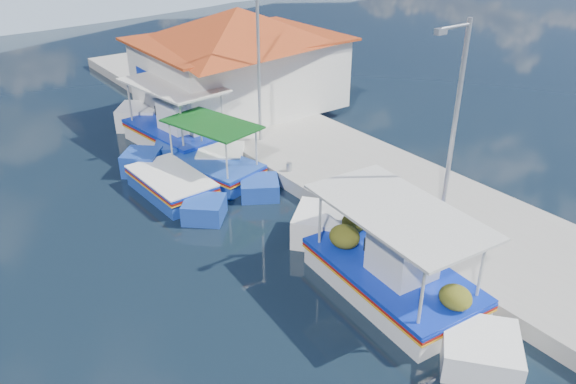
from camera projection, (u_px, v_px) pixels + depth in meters
ground at (367, 364)px, 12.05m from camera, size 160.00×160.00×0.00m
quay at (372, 182)px, 19.32m from camera, size 5.00×44.00×0.50m
bollards at (341, 197)px, 17.50m from camera, size 0.20×17.20×0.30m
main_caique at (389, 274)px, 14.09m from camera, size 2.78×8.14×2.69m
caique_green_canopy at (214, 168)px, 20.08m from camera, size 2.85×6.05×2.33m
caique_blue_hull at (171, 186)px, 18.98m from camera, size 1.96×6.05×1.08m
caique_far at (177, 133)px, 22.64m from camera, size 3.06×8.15×2.88m
harbor_building at (239, 57)px, 24.74m from camera, size 10.49×10.49×4.40m
lamp_post_near at (452, 126)px, 14.06m from camera, size 1.21×0.14×6.00m
lamp_post_far at (256, 56)px, 20.50m from camera, size 1.21×0.14×6.00m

